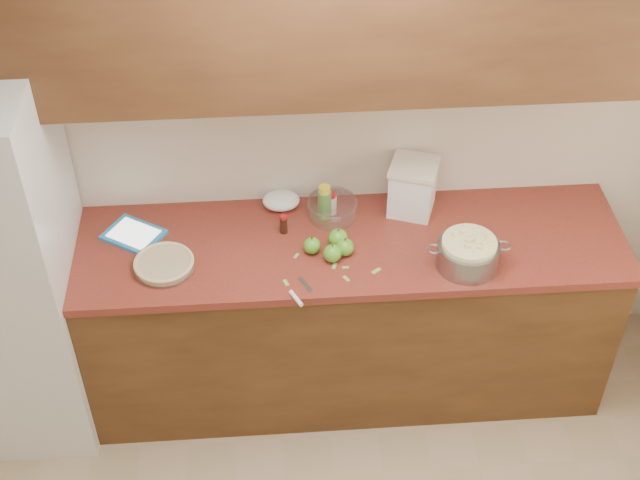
{
  "coord_description": "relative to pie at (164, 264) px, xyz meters",
  "views": [
    {
      "loc": [
        -0.24,
        -1.42,
        3.5
      ],
      "look_at": [
        -0.03,
        1.43,
        0.98
      ],
      "focal_mm": 50.0,
      "sensor_mm": 36.0,
      "label": 1
    }
  ],
  "objects": [
    {
      "name": "counter_run",
      "position": [
        0.69,
        0.11,
        -0.48
      ],
      "size": [
        2.64,
        0.68,
        0.92
      ],
      "color": "brown",
      "rests_on": "ground"
    },
    {
      "name": "upper_cabinets",
      "position": [
        0.69,
        0.27,
        1.01
      ],
      "size": [
        2.6,
        0.34,
        0.7
      ],
      "primitive_type": "cube",
      "color": "brown",
      "rests_on": "room_shell"
    },
    {
      "name": "pie",
      "position": [
        0.0,
        0.0,
        0.0
      ],
      "size": [
        0.26,
        0.26,
        0.04
      ],
      "rotation": [
        0.0,
        0.0,
        -0.21
      ],
      "color": "silver",
      "rests_on": "counter_run"
    },
    {
      "name": "colander",
      "position": [
        1.28,
        -0.07,
        0.04
      ],
      "size": [
        0.36,
        0.26,
        0.13
      ],
      "rotation": [
        0.0,
        0.0,
        0.35
      ],
      "color": "gray",
      "rests_on": "counter_run"
    },
    {
      "name": "flour_canister",
      "position": [
        1.1,
        0.31,
        0.11
      ],
      "size": [
        0.26,
        0.26,
        0.25
      ],
      "rotation": [
        0.0,
        0.0,
        -0.34
      ],
      "color": "white",
      "rests_on": "counter_run"
    },
    {
      "name": "tablet",
      "position": [
        -0.15,
        0.22,
        -0.01
      ],
      "size": [
        0.3,
        0.29,
        0.02
      ],
      "rotation": [
        0.0,
        0.0,
        -0.57
      ],
      "color": "#2983C6",
      "rests_on": "counter_run"
    },
    {
      "name": "paring_knife",
      "position": [
        0.55,
        -0.22,
        -0.01
      ],
      "size": [
        0.1,
        0.18,
        0.02
      ],
      "rotation": [
        0.0,
        0.0,
        0.46
      ],
      "color": "gray",
      "rests_on": "counter_run"
    },
    {
      "name": "lemon_bottle",
      "position": [
        0.7,
        0.29,
        0.06
      ],
      "size": [
        0.06,
        0.06,
        0.17
      ],
      "rotation": [
        0.0,
        0.0,
        -0.07
      ],
      "color": "#4C8C38",
      "rests_on": "counter_run"
    },
    {
      "name": "cinnamon_shaker",
      "position": [
        0.73,
        0.31,
        0.03
      ],
      "size": [
        0.05,
        0.05,
        0.11
      ],
      "rotation": [
        0.0,
        0.0,
        -0.04
      ],
      "color": "beige",
      "rests_on": "counter_run"
    },
    {
      "name": "vanilla_bottle",
      "position": [
        0.51,
        0.2,
        0.02
      ],
      "size": [
        0.03,
        0.03,
        0.09
      ],
      "rotation": [
        0.0,
        0.0,
        -0.27
      ],
      "color": "black",
      "rests_on": "counter_run"
    },
    {
      "name": "mixing_bowl",
      "position": [
        0.74,
        0.29,
        0.02
      ],
      "size": [
        0.23,
        0.23,
        0.09
      ],
      "rotation": [
        0.0,
        0.0,
        -0.24
      ],
      "color": "silver",
      "rests_on": "counter_run"
    },
    {
      "name": "paper_towel",
      "position": [
        0.51,
        0.37,
        0.01
      ],
      "size": [
        0.17,
        0.14,
        0.07
      ],
      "primitive_type": "ellipsoid",
      "rotation": [
        0.0,
        0.0,
        -0.02
      ],
      "color": "white",
      "rests_on": "counter_run"
    },
    {
      "name": "apple_left",
      "position": [
        0.63,
        0.05,
        0.02
      ],
      "size": [
        0.07,
        0.07,
        0.09
      ],
      "color": "#51A024",
      "rests_on": "counter_run"
    },
    {
      "name": "apple_center",
      "position": [
        0.74,
        0.09,
        0.02
      ],
      "size": [
        0.09,
        0.09,
        0.1
      ],
      "color": "#51A024",
      "rests_on": "counter_run"
    },
    {
      "name": "apple_front",
      "position": [
        0.71,
        -0.0,
        0.02
      ],
      "size": [
        0.08,
        0.08,
        0.09
      ],
      "color": "#51A024",
      "rests_on": "counter_run"
    },
    {
      "name": "apple_extra",
      "position": [
        0.77,
        0.03,
        0.02
      ],
      "size": [
        0.08,
        0.08,
        0.09
      ],
      "color": "#51A024",
      "rests_on": "counter_run"
    },
    {
      "name": "peel_a",
      "position": [
        0.76,
        -0.12,
        -0.02
      ],
      "size": [
        0.03,
        0.04,
        0.0
      ],
      "primitive_type": "cube",
      "rotation": [
        0.0,
        0.0,
        2.13
      ],
      "color": "#87B457",
      "rests_on": "counter_run"
    },
    {
      "name": "peel_b",
      "position": [
        0.56,
        0.03,
        -0.02
      ],
      "size": [
        0.03,
        0.03,
        0.0
      ],
      "primitive_type": "cube",
      "rotation": [
        0.0,
        0.0,
        -2.13
      ],
      "color": "#87B457",
      "rests_on": "counter_run"
    },
    {
      "name": "peel_c",
      "position": [
        0.51,
        -0.13,
        -0.02
      ],
      "size": [
        0.03,
        0.04,
        0.0
      ],
      "primitive_type": "cube",
      "rotation": [
        0.0,
        0.0,
        1.94
      ],
      "color": "#87B457",
      "rests_on": "counter_run"
    },
    {
      "name": "peel_d",
      "position": [
        0.89,
        -0.09,
        -0.02
      ],
      "size": [
        0.05,
        0.04,
        0.0
      ],
      "primitive_type": "cube",
      "rotation": [
        0.0,
        0.0,
        0.61
      ],
      "color": "#87B457",
      "rests_on": "counter_run"
    },
    {
      "name": "peel_e",
      "position": [
        0.72,
        -0.04,
        -0.02
      ],
      "size": [
        0.03,
        0.04,
        0.0
      ],
      "primitive_type": "cube",
      "rotation": [
        0.0,
        0.0,
        -1.86
      ],
      "color": "#87B457",
      "rests_on": "counter_run"
    },
    {
      "name": "peel_f",
      "position": [
        0.76,
        -0.05,
        -0.02
      ],
      "size": [
        0.03,
        0.01,
        0.0
      ],
      "primitive_type": "cube",
      "rotation": [
        0.0,
        0.0,
        -0.0
      ],
      "color": "#87B457",
      "rests_on": "counter_run"
    }
  ]
}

